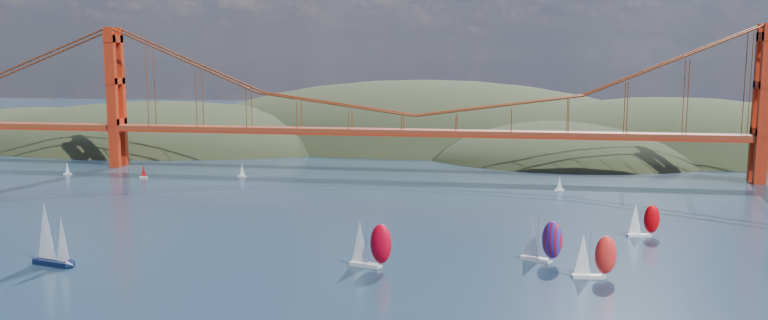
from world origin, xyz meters
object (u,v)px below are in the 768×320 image
at_px(racer_0, 370,243).
at_px(racer_3, 643,220).
at_px(sloop_navy, 51,235).
at_px(racer_rwb, 541,239).
at_px(racer_1, 594,256).

relative_size(racer_0, racer_3, 1.20).
relative_size(sloop_navy, racer_3, 1.66).
distance_m(racer_0, racer_rwb, 37.28).
distance_m(racer_1, racer_3, 40.92).
bearing_deg(racer_3, sloop_navy, -170.45).
relative_size(sloop_navy, racer_rwb, 1.42).
height_order(sloop_navy, racer_rwb, sloop_navy).
height_order(racer_0, racer_3, racer_0).
xyz_separation_m(sloop_navy, racer_0, (67.21, 9.56, -1.52)).
height_order(sloop_navy, racer_3, sloop_navy).
bearing_deg(racer_3, racer_0, -159.28).
distance_m(racer_0, racer_1, 45.71).
distance_m(sloop_navy, racer_3, 137.04).
relative_size(racer_3, racer_rwb, 0.86).
bearing_deg(racer_1, racer_3, 62.00).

